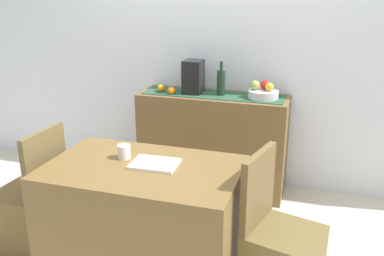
{
  "coord_description": "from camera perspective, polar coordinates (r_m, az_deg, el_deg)",
  "views": [
    {
      "loc": [
        0.89,
        -2.52,
        1.78
      ],
      "look_at": [
        -0.01,
        0.39,
        0.75
      ],
      "focal_mm": 39.52,
      "sensor_mm": 36.0,
      "label": 1
    }
  ],
  "objects": [
    {
      "name": "ground_plane",
      "position": [
        3.22,
        -1.88,
        -15.12
      ],
      "size": [
        6.4,
        6.4,
        0.02
      ],
      "primitive_type": "cube",
      "color": "beige",
      "rests_on": "ground"
    },
    {
      "name": "room_wall_rear",
      "position": [
        3.83,
        3.83,
        12.2
      ],
      "size": [
        6.4,
        0.06,
        2.7
      ],
      "primitive_type": "cube",
      "color": "silver",
      "rests_on": "ground"
    },
    {
      "name": "sideboard_console",
      "position": [
        3.8,
        2.77,
        -1.99
      ],
      "size": [
        1.3,
        0.42,
        0.88
      ],
      "primitive_type": "cube",
      "color": "brown",
      "rests_on": "ground"
    },
    {
      "name": "table_runner",
      "position": [
        3.66,
        2.88,
        4.53
      ],
      "size": [
        1.22,
        0.32,
        0.01
      ],
      "primitive_type": "cube",
      "color": "#254A33",
      "rests_on": "sideboard_console"
    },
    {
      "name": "fruit_bowl",
      "position": [
        3.58,
        9.58,
        4.52
      ],
      "size": [
        0.26,
        0.26,
        0.07
      ],
      "primitive_type": "cylinder",
      "color": "silver",
      "rests_on": "table_runner"
    },
    {
      "name": "apple_rear",
      "position": [
        3.54,
        10.4,
        5.47
      ],
      "size": [
        0.07,
        0.07,
        0.07
      ],
      "primitive_type": "sphere",
      "color": "gold",
      "rests_on": "fruit_bowl"
    },
    {
      "name": "apple_left",
      "position": [
        3.6,
        9.83,
        5.8
      ],
      "size": [
        0.08,
        0.08,
        0.08
      ],
      "primitive_type": "sphere",
      "color": "red",
      "rests_on": "fruit_bowl"
    },
    {
      "name": "apple_right",
      "position": [
        3.57,
        8.48,
        5.74
      ],
      "size": [
        0.08,
        0.08,
        0.08
      ],
      "primitive_type": "sphere",
      "color": "#8C9F44",
      "rests_on": "fruit_bowl"
    },
    {
      "name": "wine_bottle",
      "position": [
        3.62,
        3.94,
        6.16
      ],
      "size": [
        0.07,
        0.07,
        0.29
      ],
      "color": "#193021",
      "rests_on": "sideboard_console"
    },
    {
      "name": "coffee_maker",
      "position": [
        3.68,
        0.17,
        6.89
      ],
      "size": [
        0.16,
        0.18,
        0.29
      ],
      "primitive_type": "cube",
      "color": "black",
      "rests_on": "sideboard_console"
    },
    {
      "name": "orange_loose_far",
      "position": [
        3.67,
        -2.76,
        5.05
      ],
      "size": [
        0.07,
        0.07,
        0.07
      ],
      "primitive_type": "sphere",
      "color": "orange",
      "rests_on": "sideboard_console"
    },
    {
      "name": "orange_loose_mid",
      "position": [
        3.76,
        -4.22,
        5.36
      ],
      "size": [
        0.07,
        0.07,
        0.07
      ],
      "primitive_type": "sphere",
      "color": "orange",
      "rests_on": "sideboard_console"
    },
    {
      "name": "dining_table",
      "position": [
        2.76,
        -6.41,
        -12.23
      ],
      "size": [
        1.18,
        0.74,
        0.74
      ],
      "primitive_type": "cube",
      "color": "brown",
      "rests_on": "ground"
    },
    {
      "name": "open_book",
      "position": [
        2.59,
        -5.07,
        -4.84
      ],
      "size": [
        0.29,
        0.22,
        0.02
      ],
      "primitive_type": "cube",
      "rotation": [
        0.0,
        0.0,
        0.04
      ],
      "color": "white",
      "rests_on": "dining_table"
    },
    {
      "name": "coffee_cup",
      "position": [
        2.71,
        -9.17,
        -3.16
      ],
      "size": [
        0.08,
        0.08,
        0.09
      ],
      "primitive_type": "cylinder",
      "color": "silver",
      "rests_on": "dining_table"
    },
    {
      "name": "chair_near_window",
      "position": [
        3.21,
        -20.75,
        -10.78
      ],
      "size": [
        0.42,
        0.42,
        0.9
      ],
      "color": "brown",
      "rests_on": "ground"
    }
  ]
}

